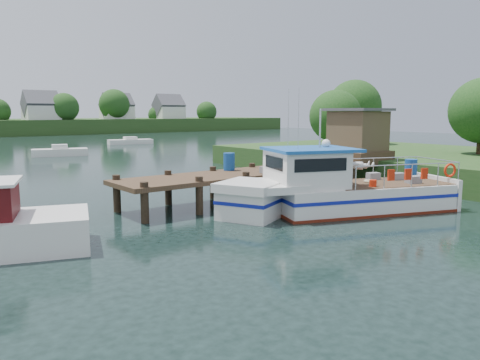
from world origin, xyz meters
TOP-DOWN VIEW (x-y plane):
  - ground_plane at (0.00, 0.00)m, footprint 160.00×160.00m
  - near_shore at (16.88, -0.73)m, footprint 16.00×30.00m
  - dock at (6.51, 0.01)m, footprint 16.60×3.00m
  - lobster_boat at (1.74, -4.49)m, footprint 10.60×6.15m
  - moored_far at (13.94, 41.65)m, footprint 6.12×3.10m
  - moored_b at (0.83, 29.48)m, footprint 5.42×3.04m
  - moored_c at (21.75, 18.09)m, footprint 6.46×2.86m

SIDE VIEW (x-z plane):
  - ground_plane at x=0.00m, z-range 0.00..0.00m
  - moored_c at x=21.75m, z-range -0.13..0.86m
  - moored_far at x=13.94m, z-range -0.13..0.86m
  - moored_b at x=0.83m, z-range -0.15..0.99m
  - lobster_boat at x=1.74m, z-range -1.66..3.55m
  - near_shore at x=16.88m, z-range -1.83..5.93m
  - dock at x=6.51m, z-range -0.15..4.63m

